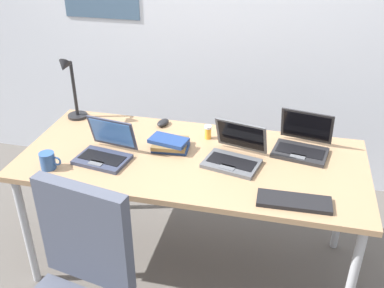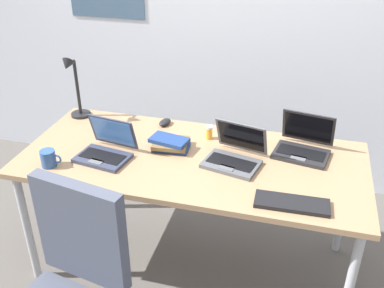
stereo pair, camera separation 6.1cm
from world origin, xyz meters
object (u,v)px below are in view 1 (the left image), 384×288
(cell_phone, at_px, (106,133))
(pill_bottle, at_px, (208,132))
(laptop_by_keyboard, at_px, (105,151))
(book_stack, at_px, (170,144))
(laptop_back_left, at_px, (302,144))
(external_keyboard, at_px, (294,201))
(laptop_front_right, at_px, (234,155))
(computer_mouse, at_px, (163,123))
(desk_lamp, at_px, (71,89))
(coffee_mug, at_px, (48,161))

(cell_phone, bearing_deg, pill_bottle, 27.96)
(pill_bottle, bearing_deg, cell_phone, -172.44)
(laptop_by_keyboard, xyz_separation_m, book_stack, (0.30, 0.17, -0.01))
(laptop_back_left, xyz_separation_m, external_keyboard, (-0.02, -0.48, -0.03))
(external_keyboard, height_order, book_stack, book_stack)
(laptop_front_right, xyz_separation_m, computer_mouse, (-0.48, 0.31, -0.02))
(desk_lamp, relative_size, book_stack, 1.81)
(laptop_by_keyboard, bearing_deg, book_stack, 29.01)
(laptop_front_right, bearing_deg, cell_phone, 169.86)
(pill_bottle, xyz_separation_m, coffee_mug, (-0.72, -0.49, 0.00))
(desk_lamp, xyz_separation_m, cell_phone, (0.26, -0.13, -0.19))
(laptop_by_keyboard, relative_size, external_keyboard, 0.91)
(laptop_back_left, height_order, computer_mouse, laptop_back_left)
(laptop_front_right, height_order, cell_phone, laptop_front_right)
(external_keyboard, bearing_deg, cell_phone, 156.73)
(pill_bottle, bearing_deg, laptop_front_right, -49.70)
(cell_phone, xyz_separation_m, coffee_mug, (-0.13, -0.41, 0.04))
(pill_bottle, height_order, book_stack, pill_bottle)
(desk_lamp, bearing_deg, laptop_by_keyboard, -46.65)
(laptop_by_keyboard, relative_size, laptop_front_right, 0.93)
(desk_lamp, height_order, laptop_by_keyboard, desk_lamp)
(desk_lamp, bearing_deg, cell_phone, -27.00)
(book_stack, xyz_separation_m, coffee_mug, (-0.54, -0.33, 0.01))
(pill_bottle, bearing_deg, laptop_by_keyboard, -145.28)
(cell_phone, bearing_deg, external_keyboard, -1.31)
(book_stack, bearing_deg, laptop_by_keyboard, -150.99)
(coffee_mug, bearing_deg, pill_bottle, 34.44)
(laptop_by_keyboard, distance_m, book_stack, 0.34)
(coffee_mug, bearing_deg, laptop_by_keyboard, 33.86)
(laptop_by_keyboard, distance_m, coffee_mug, 0.29)
(laptop_back_left, xyz_separation_m, computer_mouse, (-0.81, 0.12, -0.03))
(cell_phone, distance_m, pill_bottle, 0.59)
(external_keyboard, relative_size, computer_mouse, 3.44)
(laptop_front_right, height_order, computer_mouse, laptop_front_right)
(desk_lamp, bearing_deg, coffee_mug, -77.29)
(laptop_front_right, bearing_deg, external_keyboard, -43.04)
(computer_mouse, bearing_deg, pill_bottle, -4.15)
(laptop_back_left, distance_m, pill_bottle, 0.52)
(laptop_back_left, distance_m, external_keyboard, 0.48)
(computer_mouse, distance_m, cell_phone, 0.34)
(desk_lamp, xyz_separation_m, book_stack, (0.66, -0.22, -0.17))
(laptop_back_left, height_order, pill_bottle, laptop_back_left)
(book_stack, bearing_deg, desk_lamp, 161.89)
(desk_lamp, xyz_separation_m, external_keyboard, (1.34, -0.56, -0.19))
(laptop_by_keyboard, bearing_deg, desk_lamp, 133.35)
(desk_lamp, distance_m, coffee_mug, 0.58)
(coffee_mug, bearing_deg, external_keyboard, -0.72)
(computer_mouse, bearing_deg, desk_lamp, -160.81)
(laptop_front_right, bearing_deg, laptop_by_keyboard, -169.99)
(laptop_back_left, relative_size, coffee_mug, 2.80)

